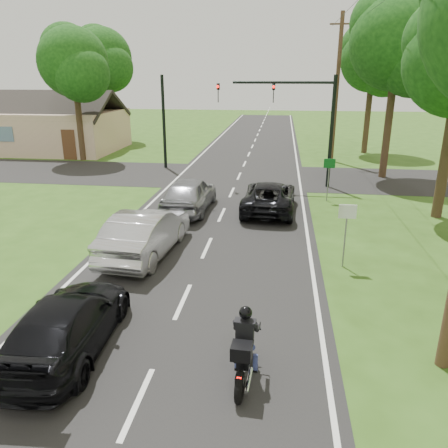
{
  "coord_description": "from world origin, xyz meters",
  "views": [
    {
      "loc": [
        2.54,
        -10.55,
        5.98
      ],
      "look_at": [
        0.76,
        3.0,
        1.3
      ],
      "focal_mm": 35.0,
      "sensor_mm": 36.0,
      "label": 1
    }
  ],
  "objects": [
    {
      "name": "ground",
      "position": [
        0.0,
        0.0,
        0.0
      ],
      "size": [
        140.0,
        140.0,
        0.0
      ],
      "primitive_type": "plane",
      "color": "#2D4F16",
      "rests_on": "ground"
    },
    {
      "name": "road",
      "position": [
        0.0,
        10.0,
        0.01
      ],
      "size": [
        8.0,
        100.0,
        0.01
      ],
      "primitive_type": "cube",
      "color": "black",
      "rests_on": "ground"
    },
    {
      "name": "cross_road",
      "position": [
        0.0,
        16.0,
        0.01
      ],
      "size": [
        60.0,
        7.0,
        0.01
      ],
      "primitive_type": "cube",
      "color": "black",
      "rests_on": "ground"
    },
    {
      "name": "motorcycle_rider",
      "position": [
        1.98,
        -3.06,
        0.67
      ],
      "size": [
        0.56,
        1.96,
        1.69
      ],
      "rotation": [
        0.0,
        0.0,
        -0.06
      ],
      "color": "black",
      "rests_on": "ground"
    },
    {
      "name": "dark_suv",
      "position": [
        2.08,
        8.92,
        0.7
      ],
      "size": [
        2.44,
        4.99,
        1.37
      ],
      "primitive_type": "imported",
      "rotation": [
        0.0,
        0.0,
        3.11
      ],
      "color": "black",
      "rests_on": "road"
    },
    {
      "name": "silver_sedan",
      "position": [
        -1.99,
        3.14,
        0.82
      ],
      "size": [
        2.12,
        5.01,
        1.61
      ],
      "primitive_type": "imported",
      "rotation": [
        0.0,
        0.0,
        3.05
      ],
      "color": "silver",
      "rests_on": "road"
    },
    {
      "name": "silver_suv",
      "position": [
        -1.56,
        8.43,
        0.81
      ],
      "size": [
        2.03,
        4.76,
        1.6
      ],
      "primitive_type": "imported",
      "rotation": [
        0.0,
        0.0,
        3.11
      ],
      "color": "gray",
      "rests_on": "road"
    },
    {
      "name": "dark_car_behind",
      "position": [
        -2.08,
        -2.5,
        0.67
      ],
      "size": [
        2.09,
        4.63,
        1.32
      ],
      "primitive_type": "imported",
      "rotation": [
        0.0,
        0.0,
        3.2
      ],
      "color": "black",
      "rests_on": "road"
    },
    {
      "name": "traffic_signal",
      "position": [
        3.34,
        14.0,
        4.14
      ],
      "size": [
        6.38,
        0.44,
        6.0
      ],
      "color": "black",
      "rests_on": "ground"
    },
    {
      "name": "signal_pole_far",
      "position": [
        -5.2,
        18.0,
        3.0
      ],
      "size": [
        0.2,
        0.2,
        6.0
      ],
      "primitive_type": "cylinder",
      "color": "black",
      "rests_on": "ground"
    },
    {
      "name": "utility_pole_far",
      "position": [
        6.2,
        22.0,
        5.08
      ],
      "size": [
        1.6,
        0.28,
        10.0
      ],
      "color": "brown",
      "rests_on": "ground"
    },
    {
      "name": "sign_white",
      "position": [
        4.7,
        2.98,
        1.6
      ],
      "size": [
        0.55,
        0.07,
        2.12
      ],
      "color": "slate",
      "rests_on": "ground"
    },
    {
      "name": "sign_green",
      "position": [
        4.9,
        10.98,
        1.6
      ],
      "size": [
        0.55,
        0.07,
        2.12
      ],
      "color": "slate",
      "rests_on": "ground"
    },
    {
      "name": "tree_row_d",
      "position": [
        9.1,
        16.76,
        7.43
      ],
      "size": [
        5.76,
        5.58,
        10.45
      ],
      "color": "#332316",
      "rests_on": "ground"
    },
    {
      "name": "tree_row_e",
      "position": [
        9.48,
        25.78,
        6.83
      ],
      "size": [
        5.28,
        5.12,
        9.61
      ],
      "color": "#332316",
      "rests_on": "ground"
    },
    {
      "name": "tree_left_near",
      "position": [
        -11.73,
        19.78,
        6.53
      ],
      "size": [
        5.12,
        4.96,
        9.22
      ],
      "color": "#332316",
      "rests_on": "ground"
    },
    {
      "name": "tree_left_far",
      "position": [
        -13.7,
        29.76,
        7.13
      ],
      "size": [
        5.76,
        5.58,
        10.14
      ],
      "color": "#332316",
      "rests_on": "ground"
    },
    {
      "name": "house",
      "position": [
        -16.0,
        24.0,
        1.77
      ],
      "size": [
        10.2,
        8.0,
        4.84
      ],
      "color": "tan",
      "rests_on": "ground"
    }
  ]
}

